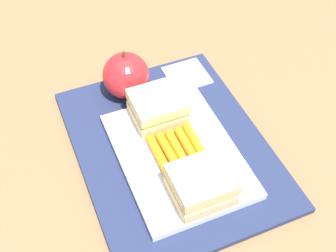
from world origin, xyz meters
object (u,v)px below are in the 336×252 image
sandwich_half_left (201,185)px  carrot_sticks_bundle (178,150)px  sandwich_half_right (158,107)px  food_tray (178,155)px  paper_napkin (187,75)px  apple (126,76)px

sandwich_half_left → carrot_sticks_bundle: sandwich_half_left is taller
sandwich_half_right → carrot_sticks_bundle: bearing=-180.0°
food_tray → paper_napkin: bearing=-28.7°
carrot_sticks_bundle → apple: (0.16, 0.02, 0.02)m
sandwich_half_left → carrot_sticks_bundle: 0.08m
sandwich_half_left → food_tray: bearing=0.0°
sandwich_half_right → carrot_sticks_bundle: sandwich_half_right is taller
carrot_sticks_bundle → paper_napkin: size_ratio=1.13×
carrot_sticks_bundle → paper_napkin: 0.18m
sandwich_half_left → apple: (0.24, 0.02, 0.00)m
sandwich_half_right → apple: (0.08, 0.02, 0.00)m
carrot_sticks_bundle → sandwich_half_right: bearing=0.0°
carrot_sticks_bundle → paper_napkin: (0.16, -0.09, -0.02)m
sandwich_half_left → sandwich_half_right: same height
food_tray → sandwich_half_right: 0.08m
sandwich_half_right → apple: size_ratio=0.90×
food_tray → sandwich_half_right: (0.08, 0.00, 0.03)m
sandwich_half_right → carrot_sticks_bundle: size_ratio=1.02×
food_tray → paper_napkin: 0.18m
sandwich_half_right → paper_napkin: (0.08, -0.09, -0.03)m
paper_napkin → sandwich_half_right: bearing=133.1°
food_tray → carrot_sticks_bundle: bearing=-170.6°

